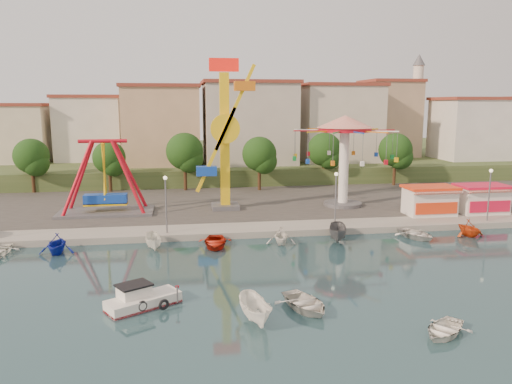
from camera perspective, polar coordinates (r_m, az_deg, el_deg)
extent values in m
plane|color=#16303D|center=(35.05, 2.80, -10.47)|extent=(200.00, 200.00, 0.00)
cube|color=#9E998E|center=(95.14, -4.63, 2.80)|extent=(200.00, 100.00, 0.60)
cube|color=#4C4944|center=(63.58, -2.57, -0.53)|extent=(90.00, 28.00, 0.01)
cube|color=#384C26|center=(99.95, -4.85, 3.84)|extent=(200.00, 60.00, 3.00)
cube|color=#59595E|center=(56.28, -16.73, -2.20)|extent=(10.00, 5.00, 0.30)
cube|color=#1440B2|center=(56.00, -16.80, -0.74)|extent=(4.50, 1.40, 1.00)
cylinder|color=red|center=(55.22, -17.13, 5.59)|extent=(5.00, 0.40, 0.40)
cube|color=#59595E|center=(56.42, -3.52, -1.65)|extent=(3.00, 3.00, 0.50)
cube|color=yellow|center=(55.40, -3.60, 5.71)|extent=(1.00, 1.00, 15.00)
cube|color=red|center=(55.40, -3.70, 14.31)|extent=(3.20, 0.50, 1.40)
cylinder|color=yellow|center=(54.51, -3.54, 7.22)|extent=(3.20, 0.50, 3.20)
cube|color=yellow|center=(54.35, -2.43, 9.62)|extent=(4.53, 0.35, 9.21)
cube|color=#CD6612|center=(54.51, -1.32, 12.01)|extent=(2.20, 1.20, 1.00)
cylinder|color=#59595E|center=(58.77, 9.86, -1.36)|extent=(4.40, 4.40, 0.40)
cylinder|color=white|center=(58.08, 9.99, 2.81)|extent=(1.10, 1.10, 9.00)
cylinder|color=red|center=(57.70, 10.12, 7.05)|extent=(6.00, 6.00, 0.50)
cone|color=red|center=(57.66, 10.15, 7.94)|extent=(6.40, 6.40, 1.40)
cube|color=white|center=(56.17, 19.21, -1.05)|extent=(5.00, 3.00, 2.80)
cube|color=red|center=(55.91, 19.30, 0.51)|extent=(5.40, 3.40, 0.25)
cube|color=red|center=(54.49, 20.11, -0.15)|extent=(5.00, 0.77, 0.43)
cube|color=white|center=(59.22, 24.38, -0.85)|extent=(5.00, 3.00, 2.80)
cube|color=red|center=(58.97, 24.49, 0.63)|extent=(5.40, 3.40, 0.25)
cube|color=red|center=(57.63, 25.38, 0.01)|extent=(5.00, 0.77, 0.43)
cylinder|color=#59595E|center=(46.10, -10.24, -1.59)|extent=(0.14, 0.14, 5.00)
cylinder|color=#59595E|center=(48.34, 9.08, -1.02)|extent=(0.14, 0.14, 5.00)
cylinder|color=#59595E|center=(55.32, 25.08, -0.45)|extent=(0.14, 0.14, 5.00)
cylinder|color=#382314|center=(72.47, -24.11, 1.34)|extent=(0.44, 0.44, 3.60)
sphere|color=black|center=(72.11, -24.29, 3.77)|extent=(4.60, 4.60, 4.60)
cylinder|color=#382314|center=(69.75, -16.33, 1.43)|extent=(0.44, 0.44, 3.40)
sphere|color=black|center=(69.39, -16.45, 3.81)|extent=(4.35, 4.35, 4.35)
cylinder|color=#382314|center=(68.65, -8.09, 1.83)|extent=(0.44, 0.44, 3.92)
sphere|color=black|center=(68.26, -8.16, 4.63)|extent=(5.02, 5.02, 5.02)
cylinder|color=#382314|center=(68.07, 0.38, 1.74)|extent=(0.44, 0.44, 3.66)
sphere|color=black|center=(67.69, 0.38, 4.38)|extent=(4.68, 4.68, 4.68)
cylinder|color=#382314|center=(73.15, 7.77, 2.29)|extent=(0.44, 0.44, 3.80)
sphere|color=black|center=(72.79, 7.83, 4.84)|extent=(4.86, 4.86, 4.86)
cylinder|color=#382314|center=(74.93, 15.53, 2.18)|extent=(0.44, 0.44, 3.77)
sphere|color=black|center=(74.57, 15.64, 4.65)|extent=(4.83, 4.83, 4.83)
cube|color=silver|center=(84.96, -18.75, 6.19)|extent=(12.33, 9.01, 8.63)
cube|color=tan|center=(84.20, -9.83, 7.43)|extent=(11.95, 9.28, 11.23)
cube|color=beige|center=(82.00, -0.10, 6.79)|extent=(12.59, 10.50, 9.20)
cube|color=beige|center=(88.30, 8.30, 6.94)|extent=(10.75, 9.23, 9.24)
cube|color=tan|center=(91.30, 16.74, 7.34)|extent=(12.77, 10.96, 11.21)
cube|color=silver|center=(95.58, 23.61, 7.37)|extent=(8.23, 8.98, 12.36)
cylinder|color=silver|center=(96.12, 17.85, 8.83)|extent=(1.80, 1.80, 16.00)
cylinder|color=#59595E|center=(96.18, 18.02, 11.80)|extent=(2.80, 2.80, 0.30)
cone|color=#59595E|center=(96.42, 18.15, 14.17)|extent=(2.20, 2.20, 2.00)
cube|color=white|center=(32.06, -12.74, -12.21)|extent=(4.73, 3.76, 0.81)
cube|color=red|center=(32.14, -12.73, -12.54)|extent=(4.73, 3.76, 0.14)
cube|color=white|center=(31.95, -13.76, -11.04)|extent=(2.23, 2.08, 0.81)
cube|color=black|center=(31.79, -13.79, -10.29)|extent=(2.48, 2.32, 0.11)
torus|color=black|center=(31.19, -12.86, -12.61)|extent=(0.68, 0.50, 0.68)
torus|color=black|center=(31.15, -10.50, -12.54)|extent=(0.68, 0.50, 0.68)
imported|color=silver|center=(30.98, 5.65, -12.53)|extent=(3.92, 4.66, 0.82)
imported|color=white|center=(29.57, 20.66, -14.45)|extent=(4.08, 3.95, 0.69)
imported|color=white|center=(29.07, -0.04, -13.36)|extent=(1.96, 3.98, 1.47)
imported|color=#1222A5|center=(44.69, -21.81, -5.49)|extent=(2.85, 3.30, 1.72)
imported|color=silver|center=(43.59, -11.61, -5.59)|extent=(1.80, 3.65, 1.35)
imported|color=#B4200E|center=(43.68, -4.71, -5.72)|extent=(3.31, 4.38, 0.86)
imported|color=white|center=(44.35, 2.87, -4.97)|extent=(3.03, 3.37, 1.58)
imported|color=#55565A|center=(45.66, 9.35, -4.64)|extent=(2.75, 4.43, 1.60)
imported|color=silver|center=(48.58, 17.86, -4.58)|extent=(3.92, 4.65, 0.82)
imported|color=#CB3F12|center=(51.03, 23.19, -3.77)|extent=(3.05, 3.40, 1.60)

